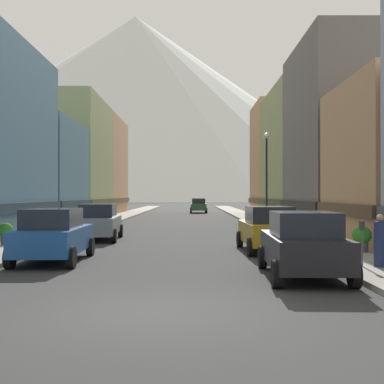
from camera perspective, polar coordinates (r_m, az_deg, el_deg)
The scene contains 21 objects.
ground_plane at distance 10.03m, azimuth -4.55°, elevation -13.19°, with size 400.00×400.00×0.00m, color #303030.
sidewalk_left at distance 45.35m, azimuth -8.80°, elevation -3.02°, with size 2.50×100.00×0.15m, color gray.
sidewalk_right at distance 45.13m, azimuth 7.10°, elevation -3.04°, with size 2.50×100.00×0.15m, color gray.
storefront_left_2 at distance 38.79m, azimuth -19.05°, elevation 1.76°, with size 9.21×9.35×7.51m.
storefront_left_3 at distance 49.38m, azimuth -15.32°, elevation 3.37°, with size 10.00×11.87×11.12m.
storefront_left_4 at distance 61.38m, azimuth -12.35°, elevation 2.65°, with size 10.25×12.76×11.12m.
storefront_right_2 at distance 34.02m, azimuth 17.66°, elevation 5.59°, with size 7.27×10.39×11.80m.
storefront_right_3 at distance 45.23m, azimuth 14.21°, elevation 3.74°, with size 8.82×12.33×11.18m.
storefront_right_4 at distance 55.67m, azimuth 10.88°, elevation 3.36°, with size 7.59×9.17×11.92m.
car_left_0 at distance 17.59m, azimuth -15.05°, elevation -4.65°, with size 2.15×4.44×1.78m.
car_left_1 at distance 25.53m, azimuth -10.24°, elevation -3.30°, with size 2.25×4.48×1.78m.
car_right_0 at distance 14.13m, azimuth 12.46°, elevation -5.73°, with size 2.20×4.46×1.78m.
car_right_1 at distance 20.31m, azimuth 8.68°, elevation -4.07°, with size 2.17×4.45×1.78m.
car_driving_0 at distance 62.50m, azimuth 0.89°, elevation -1.52°, with size 2.06×4.40×1.78m.
parking_meter_near at distance 15.69m, azimuth 18.61°, elevation -4.76°, with size 0.14×0.10×1.33m.
trash_bin_right at distance 20.76m, azimuth 15.71°, elevation -4.69°, with size 0.59×0.59×0.98m.
potted_plant_0 at distance 22.72m, azimuth -19.98°, elevation -4.20°, with size 0.63×0.63×0.92m.
potted_plant_1 at distance 19.66m, azimuth 18.60°, elevation -4.81°, with size 0.69×0.69×0.96m.
pedestrian_0 at distance 15.79m, azimuth 20.44°, elevation -5.34°, with size 0.36×0.36×1.52m.
streetlamp_right at distance 31.44m, azimuth 8.49°, elevation 2.90°, with size 0.36×0.36×5.86m.
mountain_backdrop at distance 275.31m, azimuth -6.20°, elevation 9.36°, with size 262.43×262.43×96.79m, color silver.
Camera 1 is at (0.80, -9.75, 2.24)m, focal length 47.75 mm.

